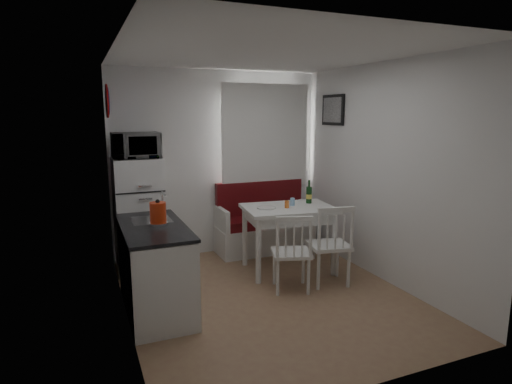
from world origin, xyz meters
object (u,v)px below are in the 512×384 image
kettle (158,213)px  chair_left (295,245)px  chair_right (334,237)px  bench (264,228)px  dining_table (288,214)px  microwave (136,145)px  kitchen_counter (155,267)px  wine_bottle (309,192)px  fridge (139,215)px

kettle → chair_left: bearing=-5.7°
chair_left → kettle: 1.55m
chair_left → chair_right: bearing=17.6°
bench → kettle: 2.35m
bench → dining_table: (-0.05, -0.87, 0.41)m
dining_table → chair_right: bearing=-62.7°
chair_right → microwave: size_ratio=0.93×
bench → chair_right: (0.20, -1.54, 0.26)m
chair_left → microwave: bearing=156.1°
kitchen_counter → wine_bottle: bearing=15.5°
dining_table → fridge: (-1.75, 0.75, -0.02)m
kitchen_counter → wine_bottle: (2.12, 0.59, 0.54)m
kitchen_counter → microwave: microwave is taller
chair_right → fridge: bearing=156.0°
microwave → wine_bottle: bearing=-16.0°
bench → chair_left: 1.58m
bench → chair_left: (-0.30, -1.53, 0.23)m
dining_table → microwave: size_ratio=2.11×
bench → microwave: size_ratio=2.48×
bench → chair_right: bearing=-82.4°
kitchen_counter → chair_left: 1.54m
dining_table → chair_right: chair_right is taller
chair_right → wine_bottle: bearing=94.0°
kitchen_counter → kettle: bearing=-29.1°
fridge → wine_bottle: fridge is taller
dining_table → fridge: fridge is taller
dining_table → fridge: 1.91m
microwave → kitchen_counter: bearing=-90.9°
dining_table → kettle: bearing=-156.5°
dining_table → wine_bottle: 0.44m
bench → chair_left: size_ratio=2.66×
wine_bottle → bench: bearing=111.6°
fridge → kettle: fridge is taller
fridge → wine_bottle: 2.22m
kitchen_counter → dining_table: size_ratio=1.10×
chair_left → wine_bottle: size_ratio=1.73×
chair_left → microwave: (-1.50, 1.37, 1.05)m
fridge → bench: bearing=3.6°
wine_bottle → microwave: bearing=164.0°
kitchen_counter → fridge: size_ratio=0.91×
bench → fridge: 1.84m
chair_left → fridge: 2.07m
chair_left → kitchen_counter: bearing=-168.1°
fridge → kettle: 1.31m
kitchen_counter → bench: (1.82, 1.36, -0.12)m
bench → wine_bottle: bearing=-68.4°
kitchen_counter → chair_right: size_ratio=2.48×
chair_right → kettle: kettle is taller
dining_table → kettle: kettle is taller
bench → kettle: kettle is taller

